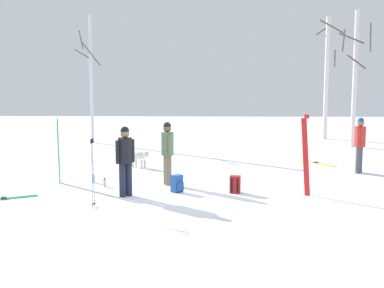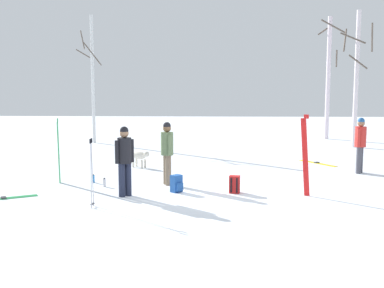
# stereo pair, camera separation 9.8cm
# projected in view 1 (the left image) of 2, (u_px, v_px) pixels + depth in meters

# --- Properties ---
(ground_plane) EXTENTS (60.00, 60.00, 0.00)m
(ground_plane) POSITION_uv_depth(u_px,v_px,m) (212.00, 198.00, 11.47)
(ground_plane) COLOR white
(person_0) EXTENTS (0.34, 0.46, 1.72)m
(person_0) POSITION_uv_depth(u_px,v_px,m) (360.00, 141.00, 14.67)
(person_0) COLOR #4C4C56
(person_0) RESTS_ON ground_plane
(person_1) EXTENTS (0.34, 0.48, 1.72)m
(person_1) POSITION_uv_depth(u_px,v_px,m) (167.00, 149.00, 12.91)
(person_1) COLOR #72604C
(person_1) RESTS_ON ground_plane
(person_2) EXTENTS (0.42, 0.38, 1.72)m
(person_2) POSITION_uv_depth(u_px,v_px,m) (125.00, 157.00, 11.54)
(person_2) COLOR #1E2338
(person_2) RESTS_ON ground_plane
(dog) EXTENTS (0.76, 0.55, 0.57)m
(dog) POSITION_uv_depth(u_px,v_px,m) (140.00, 156.00, 15.65)
(dog) COLOR beige
(dog) RESTS_ON ground_plane
(ski_pair_planted_0) EXTENTS (0.26, 0.11, 2.00)m
(ski_pair_planted_0) POSITION_uv_depth(u_px,v_px,m) (306.00, 155.00, 11.65)
(ski_pair_planted_0) COLOR red
(ski_pair_planted_0) RESTS_ON ground_plane
(ski_pair_planted_1) EXTENTS (0.05, 0.23, 1.80)m
(ski_pair_planted_1) POSITION_uv_depth(u_px,v_px,m) (59.00, 151.00, 13.09)
(ski_pair_planted_1) COLOR green
(ski_pair_planted_1) RESTS_ON ground_plane
(ski_pair_lying_0) EXTENTS (1.03, 1.48, 0.05)m
(ski_pair_lying_0) POSITION_uv_depth(u_px,v_px,m) (317.00, 163.00, 16.58)
(ski_pair_lying_0) COLOR yellow
(ski_pair_lying_0) RESTS_ON ground_plane
(ski_pair_lying_1) EXTENTS (1.54, 0.95, 0.05)m
(ski_pair_lying_1) POSITION_uv_depth(u_px,v_px,m) (2.00, 199.00, 11.36)
(ski_pair_lying_1) COLOR green
(ski_pair_lying_1) RESTS_ON ground_plane
(ski_poles_0) EXTENTS (0.07, 0.23, 1.54)m
(ski_poles_0) POSITION_uv_depth(u_px,v_px,m) (93.00, 171.00, 10.53)
(ski_poles_0) COLOR #B2B2BC
(ski_poles_0) RESTS_ON ground_plane
(backpack_0) EXTENTS (0.29, 0.32, 0.44)m
(backpack_0) POSITION_uv_depth(u_px,v_px,m) (235.00, 184.00, 12.02)
(backpack_0) COLOR red
(backpack_0) RESTS_ON ground_plane
(backpack_1) EXTENTS (0.34, 0.34, 0.44)m
(backpack_1) POSITION_uv_depth(u_px,v_px,m) (177.00, 184.00, 12.10)
(backpack_1) COLOR #1E4C99
(backpack_1) RESTS_ON ground_plane
(water_bottle_0) EXTENTS (0.07, 0.07, 0.23)m
(water_bottle_0) POSITION_uv_depth(u_px,v_px,m) (93.00, 179.00, 13.28)
(water_bottle_0) COLOR #1E72BF
(water_bottle_0) RESTS_ON ground_plane
(water_bottle_1) EXTENTS (0.07, 0.07, 0.24)m
(water_bottle_1) POSITION_uv_depth(u_px,v_px,m) (105.00, 183.00, 12.74)
(water_bottle_1) COLOR silver
(water_bottle_1) RESTS_ON ground_plane
(birch_tree_0) EXTENTS (1.24, 0.98, 5.90)m
(birch_tree_0) POSITION_uv_depth(u_px,v_px,m) (91.00, 78.00, 22.10)
(birch_tree_0) COLOR silver
(birch_tree_0) RESTS_ON ground_plane
(birch_tree_1) EXTENTS (1.22, 1.23, 6.05)m
(birch_tree_1) POSITION_uv_depth(u_px,v_px,m) (327.00, 76.00, 23.79)
(birch_tree_1) COLOR silver
(birch_tree_1) RESTS_ON ground_plane
(birch_tree_2) EXTENTS (1.56, 1.51, 5.86)m
(birch_tree_2) POSITION_uv_depth(u_px,v_px,m) (355.00, 76.00, 20.57)
(birch_tree_2) COLOR silver
(birch_tree_2) RESTS_ON ground_plane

